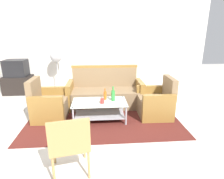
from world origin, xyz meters
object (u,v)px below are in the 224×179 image
object	(u,v)px
bottle_orange	(105,95)
wicker_chair	(69,142)
coffee_table	(100,108)
armchair_right	(156,103)
armchair_left	(49,105)
couch	(105,93)
cup	(102,101)
pedestal_fan	(56,59)
bottle_green	(113,95)
television	(16,68)
tv_stand	(19,85)

from	to	relation	value
bottle_orange	wicker_chair	xyz separation A→B (m)	(-0.51, -1.66, -0.01)
coffee_table	bottle_orange	distance (m)	0.29
armchair_right	armchair_left	bearing A→B (deg)	89.48
couch	cup	size ratio (longest dim) A/B	18.07
couch	bottle_orange	world-z (taller)	couch
coffee_table	cup	distance (m)	0.22
armchair_left	couch	bearing A→B (deg)	116.97
cup	armchair_left	bearing A→B (deg)	165.08
pedestal_fan	armchair_right	bearing A→B (deg)	-37.86
armchair_left	pedestal_fan	world-z (taller)	pedestal_fan
couch	armchair_right	size ratio (longest dim) A/B	2.13
cup	wicker_chair	world-z (taller)	wicker_chair
bottle_green	pedestal_fan	size ratio (longest dim) A/B	0.24
bottle_green	wicker_chair	bearing A→B (deg)	-113.00
couch	bottle_orange	size ratio (longest dim) A/B	7.38
couch	armchair_left	xyz separation A→B (m)	(-1.22, -0.59, -0.03)
bottle_orange	wicker_chair	world-z (taller)	wicker_chair
television	pedestal_fan	xyz separation A→B (m)	(1.15, 0.05, 0.25)
television	pedestal_fan	distance (m)	1.18
armchair_left	coffee_table	xyz separation A→B (m)	(1.06, -0.20, -0.02)
bottle_orange	wicker_chair	distance (m)	1.74
bottle_green	television	xyz separation A→B (m)	(-2.64, 1.93, 0.24)
bottle_orange	couch	bearing A→B (deg)	87.07
armchair_left	armchair_right	size ratio (longest dim) A/B	1.00
tv_stand	coffee_table	bearing A→B (deg)	-39.86
coffee_table	pedestal_fan	bearing A→B (deg)	120.89
armchair_left	tv_stand	distance (m)	2.19
bottle_orange	tv_stand	size ratio (longest dim) A/B	0.31
pedestal_fan	wicker_chair	distance (m)	3.69
pedestal_fan	cup	bearing A→B (deg)	-59.15
pedestal_fan	wicker_chair	world-z (taller)	pedestal_fan
bottle_orange	cup	bearing A→B (deg)	-107.04
armchair_left	armchair_right	xyz separation A→B (m)	(2.28, -0.07, 0.00)
bottle_green	cup	xyz separation A→B (m)	(-0.23, -0.14, -0.06)
bottle_green	pedestal_fan	bearing A→B (deg)	127.04
armchair_right	tv_stand	distance (m)	4.02
coffee_table	bottle_green	bearing A→B (deg)	9.17
coffee_table	tv_stand	xyz separation A→B (m)	(-2.36, 1.97, -0.01)
armchair_right	television	xyz separation A→B (m)	(-3.58, 1.84, 0.47)
bottle_green	television	distance (m)	3.27
armchair_right	wicker_chair	size ratio (longest dim) A/B	1.01
wicker_chair	armchair_right	bearing A→B (deg)	35.02
tv_stand	television	xyz separation A→B (m)	(0.00, 0.00, 0.50)
pedestal_fan	television	bearing A→B (deg)	-177.64
couch	coffee_table	distance (m)	0.81
bottle_green	bottle_orange	bearing A→B (deg)	155.01
couch	television	world-z (taller)	television
cup	pedestal_fan	world-z (taller)	pedestal_fan
bottle_green	cup	size ratio (longest dim) A/B	3.02
television	bottle_green	bearing A→B (deg)	145.19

